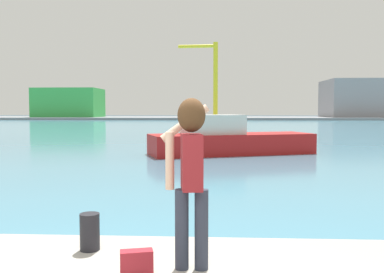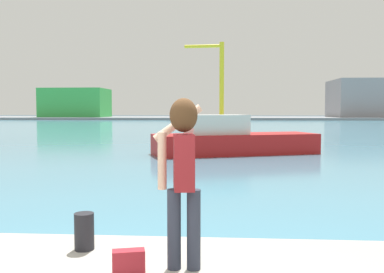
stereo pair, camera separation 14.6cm
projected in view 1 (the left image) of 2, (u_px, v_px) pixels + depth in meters
name	position (u px, v px, depth m)	size (l,w,h in m)	color
ground_plane	(207.00, 126.00, 53.23)	(220.00, 220.00, 0.00)	#334751
harbor_water	(207.00, 126.00, 55.22)	(140.00, 100.00, 0.02)	teal
far_shore_dock	(210.00, 118.00, 95.07)	(140.00, 20.00, 0.51)	gray
person_photographer	(190.00, 165.00, 4.19)	(0.53, 0.55, 1.74)	#2D3342
handbag	(137.00, 262.00, 4.11)	(0.32, 0.14, 0.24)	maroon
harbor_bollard	(90.00, 232.00, 4.82)	(0.23, 0.23, 0.43)	black
boat_moored	(228.00, 140.00, 19.50)	(7.97, 4.74, 1.84)	#B21919
warehouse_left	(69.00, 103.00, 95.52)	(14.23, 10.05, 6.47)	green
warehouse_right	(364.00, 99.00, 94.19)	(17.08, 13.31, 8.34)	gray
port_crane	(212.00, 73.00, 90.69)	(8.68, 1.48, 16.26)	yellow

